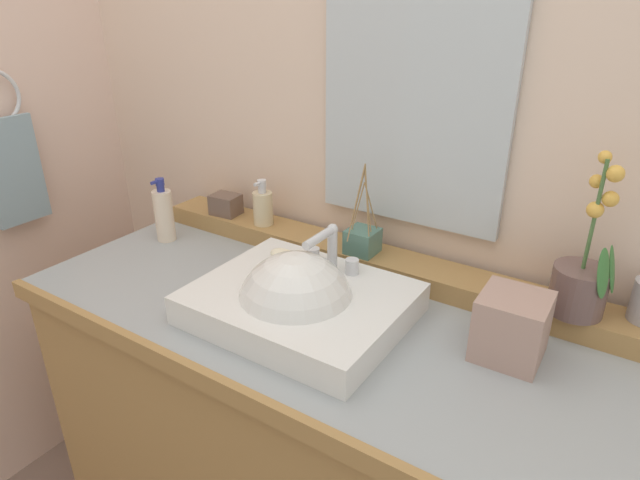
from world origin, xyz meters
The scene contains 13 objects.
wall_back centered at (0.00, 0.42, 1.30)m, with size 3.03×0.20×2.60m, color beige.
vanity_cabinet centered at (0.00, 0.00, 0.45)m, with size 1.50×0.64×0.89m.
back_ledge centered at (0.00, 0.24, 0.91)m, with size 1.42×0.12×0.05m, color #A57A44.
sink_basin centered at (-0.05, -0.06, 0.92)m, with size 0.46×0.38×0.28m.
soap_bar centered at (-0.18, 0.05, 0.97)m, with size 0.07×0.04×0.02m, color beige.
potted_plant centered at (0.47, 0.22, 1.02)m, with size 0.12×0.11×0.35m.
soap_dispenser centered at (-0.38, 0.23, 0.99)m, with size 0.06×0.06×0.13m.
reed_diffuser centered at (-0.05, 0.23, 0.98)m, with size 0.09×0.12×0.24m.
trinket_box centered at (-0.52, 0.23, 0.97)m, with size 0.08×0.07×0.06m, color brown.
lotion_bottle centered at (-0.62, 0.08, 0.97)m, with size 0.05×0.06×0.19m.
tissue_box centered at (0.38, 0.06, 0.96)m, with size 0.13×0.13×0.14m, color tan.
mirror centered at (0.03, 0.31, 1.31)m, with size 0.48×0.02×0.59m, color silver.
hand_towel centered at (-1.07, -0.09, 1.07)m, with size 0.02×0.16×0.32m, color #839DA9.
Camera 1 is at (0.57, -0.90, 1.57)m, focal length 30.61 mm.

